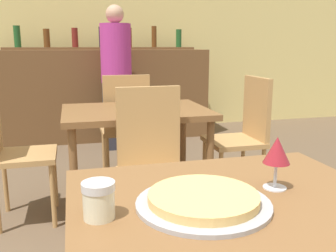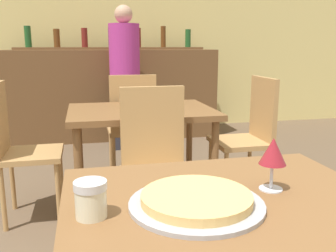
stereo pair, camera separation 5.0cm
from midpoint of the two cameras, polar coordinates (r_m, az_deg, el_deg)
wall_back at (r=5.34m, az=-8.67°, el=14.46°), size 8.00×0.05×2.80m
dining_table_near at (r=1.11m, az=10.40°, el=-15.98°), size 0.90×0.77×0.76m
dining_table_far at (r=2.65m, az=-3.54°, el=0.69°), size 1.01×0.74×0.74m
bar_counter at (r=4.87m, az=-7.92°, el=4.83°), size 2.60×0.56×1.12m
bar_back_shelf at (r=4.97m, az=-8.44°, el=12.22°), size 2.39×0.24×0.30m
chair_far_side_front at (r=2.17m, az=-1.22°, el=-4.87°), size 0.40×0.40×0.94m
chair_far_side_back at (r=3.20m, az=-5.05°, el=0.66°), size 0.40×0.40×0.94m
chair_far_side_left at (r=2.68m, az=-21.48°, el=-2.40°), size 0.40×0.40×0.94m
chair_far_side_right at (r=2.93m, az=12.91°, el=-0.68°), size 0.40×0.40×0.94m
pizza_tray at (r=1.02m, az=5.79°, el=-11.25°), size 0.36×0.36×0.04m
cheese_shaker at (r=0.96m, az=-10.20°, el=-10.90°), size 0.08×0.08×0.09m
person_standing at (r=4.27m, az=-6.26°, el=7.98°), size 0.34×0.34×1.61m
wine_glass at (r=1.14m, az=16.92°, el=-3.94°), size 0.08×0.08×0.16m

